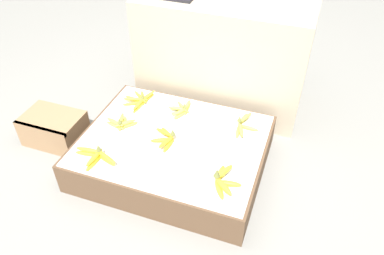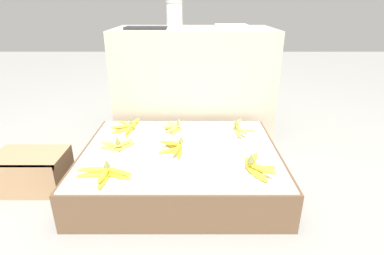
{
  "view_description": "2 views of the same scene",
  "coord_description": "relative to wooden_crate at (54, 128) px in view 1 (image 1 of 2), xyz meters",
  "views": [
    {
      "loc": [
        0.68,
        -1.56,
        1.73
      ],
      "look_at": [
        0.1,
        0.07,
        0.28
      ],
      "focal_mm": 35.0,
      "sensor_mm": 36.0,
      "label": 1
    },
    {
      "loc": [
        0.07,
        -1.52,
        0.99
      ],
      "look_at": [
        0.07,
        0.07,
        0.32
      ],
      "focal_mm": 28.0,
      "sensor_mm": 36.0,
      "label": 2
    }
  ],
  "objects": [
    {
      "name": "banana_bunch_back_left",
      "position": [
        0.5,
        0.33,
        0.13
      ],
      "size": [
        0.19,
        0.26,
        0.08
      ],
      "color": "gold",
      "rests_on": "display_platform"
    },
    {
      "name": "banana_bunch_middle_midleft",
      "position": [
        0.82,
        0.02,
        0.14
      ],
      "size": [
        0.14,
        0.22,
        0.09
      ],
      "color": "gold",
      "rests_on": "display_platform"
    },
    {
      "name": "back_vendor_table",
      "position": [
        0.93,
        0.86,
        0.3
      ],
      "size": [
        1.19,
        0.6,
        0.81
      ],
      "color": "tan",
      "rests_on": "ground_plane"
    },
    {
      "name": "banana_bunch_middle_left",
      "position": [
        0.5,
        0.06,
        0.14
      ],
      "size": [
        0.2,
        0.15,
        0.09
      ],
      "color": "gold",
      "rests_on": "display_platform"
    },
    {
      "name": "wooden_crate",
      "position": [
        0.0,
        0.0,
        0.0
      ],
      "size": [
        0.39,
        0.27,
        0.2
      ],
      "color": "#997551",
      "rests_on": "ground_plane"
    },
    {
      "name": "display_platform",
      "position": [
        0.85,
        0.05,
        0.0
      ],
      "size": [
        1.11,
        0.89,
        0.22
      ],
      "color": "brown",
      "rests_on": "ground_plane"
    },
    {
      "name": "banana_bunch_front_left",
      "position": [
        0.51,
        -0.26,
        0.14
      ],
      "size": [
        0.28,
        0.17,
        0.09
      ],
      "color": "yellow",
      "rests_on": "display_platform"
    },
    {
      "name": "ground_plane",
      "position": [
        0.85,
        0.05,
        -0.1
      ],
      "size": [
        10.0,
        10.0,
        0.0
      ],
      "primitive_type": "plane",
      "color": "gray"
    },
    {
      "name": "banana_bunch_front_midright",
      "position": [
        1.23,
        -0.2,
        0.15
      ],
      "size": [
        0.16,
        0.24,
        0.11
      ],
      "color": "yellow",
      "rests_on": "display_platform"
    },
    {
      "name": "banana_bunch_back_midright",
      "position": [
        1.22,
        0.3,
        0.14
      ],
      "size": [
        0.14,
        0.27,
        0.09
      ],
      "color": "gold",
      "rests_on": "display_platform"
    },
    {
      "name": "banana_bunch_back_midleft",
      "position": [
        0.81,
        0.32,
        0.14
      ],
      "size": [
        0.15,
        0.21,
        0.08
      ],
      "color": "#DBCC4C",
      "rests_on": "display_platform"
    }
  ]
}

